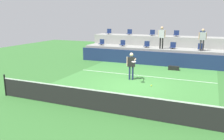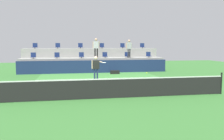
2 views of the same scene
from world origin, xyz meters
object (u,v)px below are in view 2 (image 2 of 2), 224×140
(stadium_chair_lower_right, at_px, (127,55))
(stadium_chair_upper_right, at_px, (123,46))
(spectator_leaning_on_rail, at_px, (96,46))
(stadium_chair_lower_far_left, at_px, (33,56))
(stadium_chair_upper_left, at_px, (58,46))
(stadium_chair_lower_left, at_px, (57,56))
(stadium_chair_upper_far_left, at_px, (35,46))
(stadium_chair_upper_mid_right, at_px, (102,46))
(spectator_in_white, at_px, (129,47))
(stadium_chair_lower_far_right, at_px, (149,55))
(tennis_ball, at_px, (147,73))
(equipment_bag, at_px, (115,72))
(stadium_chair_lower_mid_right, at_px, (105,55))
(tennis_player, at_px, (96,66))
(stadium_chair_lower_mid_left, at_px, (81,56))
(stadium_chair_upper_mid_left, at_px, (80,46))
(stadium_chair_upper_far_right, at_px, (142,46))

(stadium_chair_lower_right, bearing_deg, stadium_chair_upper_right, 91.17)
(spectator_leaning_on_rail, bearing_deg, stadium_chair_lower_far_left, 176.02)
(stadium_chair_lower_far_left, bearing_deg, stadium_chair_upper_left, 41.37)
(stadium_chair_lower_left, height_order, stadium_chair_upper_far_left, stadium_chair_upper_far_left)
(stadium_chair_upper_mid_right, bearing_deg, spectator_in_white, -44.40)
(stadium_chair_lower_far_left, distance_m, spectator_in_white, 8.63)
(stadium_chair_lower_far_right, bearing_deg, tennis_ball, -109.72)
(stadium_chair_lower_right, xyz_separation_m, equipment_bag, (-1.64, -2.30, -1.31))
(stadium_chair_upper_mid_right, height_order, spectator_leaning_on_rail, spectator_leaning_on_rail)
(stadium_chair_upper_left, bearing_deg, spectator_in_white, -18.47)
(stadium_chair_upper_mid_right, xyz_separation_m, stadium_chair_upper_right, (2.12, 0.00, 0.00))
(stadium_chair_lower_mid_right, bearing_deg, stadium_chair_upper_right, 40.73)
(stadium_chair_upper_right, relative_size, tennis_player, 0.31)
(stadium_chair_lower_far_left, xyz_separation_m, stadium_chair_upper_far_left, (-0.07, 1.80, 0.85))
(stadium_chair_lower_far_right, height_order, spectator_in_white, spectator_in_white)
(stadium_chair_lower_left, distance_m, spectator_in_white, 6.60)
(spectator_leaning_on_rail, bearing_deg, stadium_chair_lower_mid_right, 23.91)
(stadium_chair_lower_left, xyz_separation_m, stadium_chair_lower_mid_left, (2.18, 0.00, 0.00))
(equipment_bag, bearing_deg, stadium_chair_lower_left, 154.59)
(stadium_chair_upper_far_left, xyz_separation_m, equipment_bag, (6.94, -4.10, -2.16))
(tennis_player, bearing_deg, stadium_chair_lower_mid_right, 75.91)
(stadium_chair_upper_left, bearing_deg, stadium_chair_lower_left, -90.25)
(stadium_chair_lower_far_left, bearing_deg, spectator_in_white, -2.56)
(tennis_player, bearing_deg, equipment_bag, 61.89)
(stadium_chair_lower_left, xyz_separation_m, stadium_chair_lower_right, (6.47, 0.00, 0.00))
(stadium_chair_lower_mid_right, xyz_separation_m, stadium_chair_upper_mid_left, (-2.16, 1.80, 0.85))
(stadium_chair_lower_far_left, height_order, stadium_chair_lower_right, same)
(stadium_chair_upper_far_right, xyz_separation_m, equipment_bag, (-3.70, -4.10, -2.16))
(stadium_chair_lower_mid_left, distance_m, tennis_ball, 10.38)
(stadium_chair_lower_mid_right, relative_size, tennis_player, 0.31)
(stadium_chair_upper_far_left, bearing_deg, stadium_chair_upper_mid_left, 0.00)
(stadium_chair_upper_left, xyz_separation_m, stadium_chair_upper_far_right, (8.52, 0.00, 0.00))
(stadium_chair_upper_mid_right, bearing_deg, equipment_bag, -82.79)
(stadium_chair_lower_mid_left, bearing_deg, stadium_chair_upper_mid_left, 89.68)
(stadium_chair_lower_mid_left, distance_m, spectator_leaning_on_rail, 1.61)
(stadium_chair_lower_mid_left, distance_m, stadium_chair_lower_right, 4.30)
(stadium_chair_lower_far_right, bearing_deg, equipment_bag, -148.56)
(stadium_chair_upper_right, relative_size, spectator_leaning_on_rail, 0.29)
(stadium_chair_lower_right, relative_size, stadium_chair_lower_far_right, 1.00)
(stadium_chair_lower_left, height_order, tennis_player, stadium_chair_lower_left)
(stadium_chair_lower_left, xyz_separation_m, stadium_chair_upper_mid_left, (2.19, 1.80, 0.85))
(stadium_chair_upper_mid_right, bearing_deg, stadium_chair_lower_mid_right, -89.00)
(stadium_chair_upper_far_left, bearing_deg, stadium_chair_lower_left, -40.54)
(stadium_chair_lower_mid_left, bearing_deg, equipment_bag, -40.82)
(stadium_chair_lower_right, bearing_deg, stadium_chair_upper_far_left, 168.15)
(stadium_chair_upper_far_left, bearing_deg, stadium_chair_lower_mid_right, -15.59)
(stadium_chair_lower_far_left, height_order, stadium_chair_lower_left, same)
(stadium_chair_lower_mid_left, xyz_separation_m, stadium_chair_upper_left, (-2.17, 1.80, 0.85))
(stadium_chair_lower_far_left, distance_m, stadium_chair_lower_far_right, 10.62)
(stadium_chair_lower_mid_right, xyz_separation_m, stadium_chair_upper_left, (-4.34, 1.80, 0.85))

